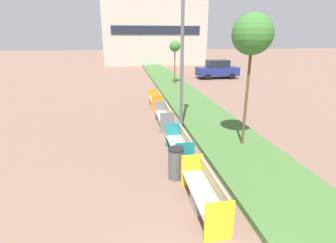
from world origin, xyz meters
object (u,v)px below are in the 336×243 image
Objects in this scene: bench_grey_frame at (165,118)px; parked_car_distant at (217,69)px; litter_bin at (176,163)px; sapling_tree_near at (252,35)px; bench_teal_frame at (180,147)px; sapling_tree_far at (175,47)px; street_lamp_post at (182,37)px; bench_yellow_frame at (205,195)px; bench_orange_frame at (156,102)px.

parked_car_distant reaches higher than bench_grey_frame.
litter_bin is 0.20× the size of sapling_tree_near.
bench_teal_frame is at bearing 73.88° from litter_bin.
sapling_tree_near is at bearing -107.28° from parked_car_distant.
sapling_tree_far is at bearing 79.30° from litter_bin.
bench_grey_frame is 3.84m from street_lamp_post.
bench_teal_frame is 0.94× the size of bench_grey_frame.
bench_orange_frame is (-0.00, 9.95, -0.01)m from bench_yellow_frame.
bench_grey_frame is 0.50× the size of parked_car_distant.
bench_yellow_frame is at bearing -89.99° from bench_grey_frame.
sapling_tree_near is (2.54, -6.59, 3.77)m from bench_orange_frame.
bench_yellow_frame is 0.59× the size of sapling_tree_far.
bench_teal_frame is 0.53× the size of sapling_tree_far.
street_lamp_post is 1.74× the size of parked_car_distant.
litter_bin is 5.48m from street_lamp_post.
parked_car_distant reaches higher than litter_bin.
bench_teal_frame is 1.50m from litter_bin.
litter_bin is at bearing -113.72° from parked_car_distant.
street_lamp_post reaches higher than sapling_tree_near.
bench_grey_frame is 11.35m from sapling_tree_far.
bench_grey_frame is at bearing 89.98° from bench_teal_frame.
sapling_tree_far reaches higher than bench_teal_frame.
street_lamp_post is at bearing -81.97° from bench_orange_frame.
bench_grey_frame is at bearing 90.01° from bench_yellow_frame.
bench_grey_frame is (-0.00, 6.50, -0.00)m from bench_yellow_frame.
sapling_tree_far is (2.54, 7.22, 2.90)m from bench_orange_frame.
bench_yellow_frame is 1.19× the size of bench_orange_frame.
street_lamp_post is 1.51× the size of sapling_tree_near.
bench_orange_frame is at bearing 90.03° from bench_yellow_frame.
street_lamp_post is at bearing 76.73° from bench_teal_frame.
litter_bin is 20.66m from parked_car_distant.
litter_bin is (-0.41, -8.39, 0.13)m from bench_orange_frame.
bench_orange_frame is 1.94× the size of litter_bin.
bench_yellow_frame and bench_teal_frame have the same top height.
street_lamp_post reaches higher than sapling_tree_far.
parked_car_distant is (7.02, 14.99, -3.14)m from street_lamp_post.
bench_orange_frame is 8.00m from sapling_tree_near.
bench_yellow_frame is 9.95m from bench_orange_frame.
bench_teal_frame is at bearing -100.14° from sapling_tree_far.
bench_teal_frame is 1.06× the size of bench_orange_frame.
street_lamp_post is at bearing 130.77° from sapling_tree_near.
bench_grey_frame is 4.96m from litter_bin.
street_lamp_post is at bearing 75.71° from litter_bin.
sapling_tree_near reaches higher than bench_grey_frame.
sapling_tree_near is (2.53, -3.13, 3.76)m from bench_grey_frame.
street_lamp_post is 2.94m from sapling_tree_near.
sapling_tree_far reaches higher than bench_grey_frame.
bench_yellow_frame is at bearing -75.02° from litter_bin.
bench_yellow_frame is at bearing -89.94° from bench_teal_frame.
street_lamp_post is 1.93× the size of sapling_tree_far.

